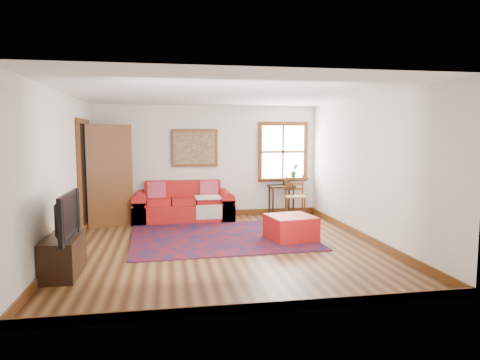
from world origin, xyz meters
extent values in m
plane|color=#3C2010|center=(0.00, 0.00, 0.00)|extent=(5.50, 5.50, 0.00)
cube|color=silver|center=(0.00, 2.75, 1.25)|extent=(5.00, 0.04, 2.50)
cube|color=silver|center=(0.00, -2.75, 1.25)|extent=(5.00, 0.04, 2.50)
cube|color=silver|center=(-2.50, 0.00, 1.25)|extent=(0.04, 5.50, 2.50)
cube|color=silver|center=(2.50, 0.00, 1.25)|extent=(0.04, 5.50, 2.50)
cube|color=white|center=(0.00, 0.00, 2.50)|extent=(5.00, 5.50, 0.04)
cube|color=#5E3214|center=(0.00, 2.73, 0.06)|extent=(5.00, 0.03, 0.12)
cube|color=#5E3214|center=(-2.48, 0.00, 0.06)|extent=(0.03, 5.50, 0.12)
cube|color=#5E3214|center=(2.48, 0.00, 0.06)|extent=(0.03, 5.50, 0.12)
cube|color=white|center=(1.75, 2.73, 1.45)|extent=(1.00, 0.02, 1.20)
cube|color=#5E3214|center=(1.75, 2.72, 2.09)|extent=(1.18, 0.06, 0.09)
cube|color=#5E3214|center=(1.75, 2.72, 0.80)|extent=(1.18, 0.06, 0.09)
cube|color=#5E3214|center=(1.21, 2.72, 1.45)|extent=(0.09, 0.06, 1.20)
cube|color=#5E3214|center=(2.29, 2.72, 1.45)|extent=(0.09, 0.06, 1.20)
cube|color=#5E3214|center=(1.75, 2.72, 1.45)|extent=(1.00, 0.04, 0.05)
cube|color=#5E3214|center=(1.75, 2.65, 0.83)|extent=(1.15, 0.20, 0.04)
imported|color=#277127|center=(2.00, 2.63, 1.01)|extent=(0.18, 0.15, 0.33)
cube|color=black|center=(-2.49, 1.60, 1.02)|extent=(0.02, 0.90, 2.05)
cube|color=#5E3214|center=(-2.46, 1.11, 1.02)|extent=(0.06, 0.09, 2.05)
cube|color=#5E3214|center=(-2.46, 2.10, 1.02)|extent=(0.06, 0.09, 2.05)
cube|color=#5E3214|center=(-2.46, 1.60, 2.09)|extent=(0.06, 1.08, 0.09)
cube|color=#5E3214|center=(-2.04, 1.90, 1.02)|extent=(0.86, 0.35, 2.05)
cube|color=silver|center=(-2.04, 1.90, 1.13)|extent=(0.56, 0.22, 1.33)
cube|color=#5E3214|center=(-0.30, 2.73, 1.55)|extent=(1.05, 0.04, 0.85)
cube|color=tan|center=(-0.30, 2.69, 1.55)|extent=(0.92, 0.03, 0.72)
cube|color=#5D0D10|center=(0.04, 0.61, 0.01)|extent=(3.27, 2.66, 0.02)
cube|color=#AB1616|center=(-0.57, 2.28, 0.19)|extent=(2.14, 0.88, 0.37)
cube|color=#AB1616|center=(-0.57, 2.60, 0.60)|extent=(1.66, 0.24, 0.46)
cube|color=#AB1616|center=(-1.49, 2.28, 0.23)|extent=(0.30, 0.88, 0.46)
cube|color=#AB1616|center=(0.35, 2.28, 0.23)|extent=(0.30, 0.88, 0.46)
cube|color=#E54420|center=(-1.14, 2.45, 0.63)|extent=(0.39, 0.19, 0.40)
cube|color=#E54420|center=(-0.01, 2.45, 0.63)|extent=(0.39, 0.19, 0.40)
cube|color=silver|center=(-0.06, 2.11, 0.52)|extent=(0.54, 0.49, 0.04)
cube|color=#AB1616|center=(1.22, 0.23, 0.22)|extent=(0.87, 0.87, 0.43)
cube|color=black|center=(1.67, 2.53, 0.67)|extent=(0.58, 0.43, 0.04)
cylinder|color=black|center=(1.43, 2.35, 0.33)|extent=(0.04, 0.04, 0.65)
cylinder|color=black|center=(1.91, 2.35, 0.33)|extent=(0.04, 0.04, 0.65)
cylinder|color=black|center=(1.43, 2.71, 0.33)|extent=(0.04, 0.04, 0.65)
cylinder|color=black|center=(1.91, 2.71, 0.33)|extent=(0.04, 0.04, 0.65)
cube|color=tan|center=(1.91, 2.25, 0.47)|extent=(0.51, 0.49, 0.04)
cylinder|color=#5E3214|center=(1.70, 2.11, 0.23)|extent=(0.04, 0.04, 0.45)
cylinder|color=#5E3214|center=(2.07, 2.04, 0.23)|extent=(0.04, 0.04, 0.45)
cylinder|color=#5E3214|center=(1.76, 2.46, 0.47)|extent=(0.04, 0.04, 0.94)
cylinder|color=#5E3214|center=(2.13, 2.39, 0.47)|extent=(0.04, 0.04, 0.94)
cube|color=#5E3214|center=(1.95, 2.43, 0.73)|extent=(0.38, 0.10, 0.28)
cube|color=black|center=(-2.28, -1.10, 0.26)|extent=(0.42, 0.93, 0.51)
imported|color=black|center=(-2.26, -1.24, 0.81)|extent=(0.14, 1.04, 0.60)
cylinder|color=silver|center=(-2.23, -0.69, 0.60)|extent=(0.12, 0.12, 0.18)
cylinder|color=#FFA53F|center=(-2.23, -0.69, 0.57)|extent=(0.07, 0.07, 0.12)
camera|label=1|loc=(-0.91, -6.90, 1.84)|focal=32.00mm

